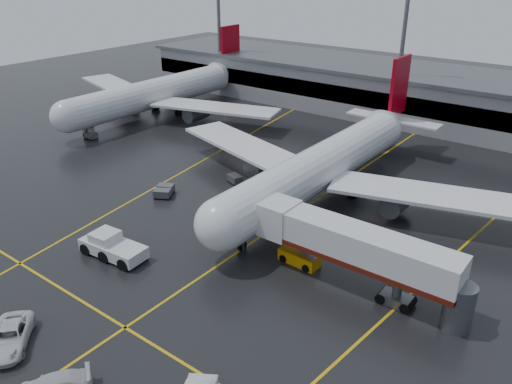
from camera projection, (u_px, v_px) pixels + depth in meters
The scene contains 19 objects.
ground at pixel (281, 223), 56.70m from camera, with size 220.00×220.00×0.00m, color black.
apron_line_centre at pixel (281, 223), 56.70m from camera, with size 0.25×90.00×0.02m, color gold.
apron_line_stop at pixel (125, 328), 40.81m from camera, with size 60.00×0.25×0.02m, color gold.
apron_line_left at pixel (208, 158), 74.87m from camera, with size 0.25×70.00×0.02m, color gold.
apron_line_right at pixel (474, 236), 54.07m from camera, with size 0.25×70.00×0.02m, color gold.
terminal at pixel (437, 97), 89.50m from camera, with size 122.00×19.00×8.60m.
light_mast_left at pixel (219, 22), 105.54m from camera, with size 3.00×1.20×25.45m.
light_mast_mid at pixel (403, 39), 83.65m from camera, with size 3.00×1.20×25.45m.
main_airliner at pixel (327, 162), 61.93m from camera, with size 48.80×45.60×14.10m.
second_airliner at pixel (160, 92), 93.58m from camera, with size 48.80×45.60×14.10m.
jet_bridge at pixel (356, 249), 44.21m from camera, with size 19.90×3.40×6.05m.
pushback_tractor at pixel (112, 247), 50.20m from camera, with size 7.18×3.52×2.49m.
belt_loader at pixel (299, 257), 49.14m from camera, with size 4.09×2.06×2.54m.
service_van_a at pixel (10, 337), 38.66m from camera, with size 2.65×5.74×1.60m, color silver.
baggage_cart_a at pixel (162, 193), 62.29m from camera, with size 2.38×2.11×1.12m.
baggage_cart_b at pixel (166, 188), 63.63m from camera, with size 2.36×2.03×1.12m.
baggage_cart_c at pixel (235, 179), 66.39m from camera, with size 2.31×1.88×1.12m.
baggage_cart_d at pixel (87, 123), 88.46m from camera, with size 2.07×1.41×1.12m.
baggage_cart_e at pixel (91, 135), 82.30m from camera, with size 2.03×1.35×1.12m.
Camera 1 is at (27.91, -41.48, 27.11)m, focal length 35.81 mm.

